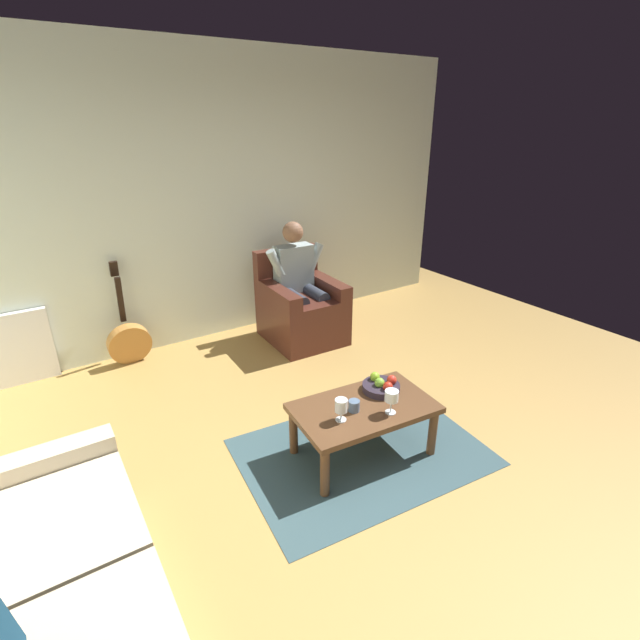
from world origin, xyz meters
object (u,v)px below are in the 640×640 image
object	(u,v)px
guitar	(129,341)
armchair	(301,309)
person_seated	(299,279)
wine_glass_far	(392,397)
wine_glass_near	(341,407)
couch	(43,636)
candle_jar	(354,406)
fruit_bowl	(382,386)
coffee_table	(364,413)

from	to	relation	value
guitar	armchair	bearing A→B (deg)	165.24
person_seated	wine_glass_far	bearing A→B (deg)	77.49
person_seated	wine_glass_near	distance (m)	2.07
couch	wine_glass_far	xyz separation A→B (m)	(-2.04, -0.31, 0.18)
armchair	wine_glass_far	bearing A→B (deg)	77.42
candle_jar	fruit_bowl	bearing A→B (deg)	-163.94
guitar	fruit_bowl	xyz separation A→B (m)	(-1.23, 2.18, 0.20)
coffee_table	couch	bearing A→B (deg)	13.70
coffee_table	candle_jar	world-z (taller)	candle_jar
fruit_bowl	candle_jar	xyz separation A→B (m)	(0.31, 0.09, -0.00)
armchair	couch	world-z (taller)	armchair
couch	wine_glass_near	xyz separation A→B (m)	(-1.72, -0.43, 0.16)
wine_glass_far	candle_jar	world-z (taller)	wine_glass_far
couch	fruit_bowl	world-z (taller)	couch
fruit_bowl	person_seated	bearing A→B (deg)	-102.88
person_seated	couch	xyz separation A→B (m)	(2.57, 2.31, -0.33)
person_seated	wine_glass_near	size ratio (longest dim) A/B	7.98
armchair	person_seated	size ratio (longest dim) A/B	0.75
coffee_table	wine_glass_far	size ratio (longest dim) A/B	6.00
couch	guitar	bearing A→B (deg)	161.85
person_seated	candle_jar	bearing A→B (deg)	71.22
armchair	candle_jar	distance (m)	1.98
coffee_table	fruit_bowl	bearing A→B (deg)	-159.90
guitar	wine_glass_near	size ratio (longest dim) A/B	6.45
coffee_table	wine_glass_near	size ratio (longest dim) A/B	6.52
wine_glass_far	wine_glass_near	bearing A→B (deg)	-19.71
couch	wine_glass_near	distance (m)	1.78
couch	wine_glass_near	world-z (taller)	couch
coffee_table	fruit_bowl	world-z (taller)	fruit_bowl
guitar	person_seated	bearing A→B (deg)	165.60
guitar	couch	bearing A→B (deg)	71.05
armchair	person_seated	bearing A→B (deg)	-90.00
armchair	guitar	world-z (taller)	guitar
wine_glass_near	wine_glass_far	bearing A→B (deg)	160.29
armchair	wine_glass_near	distance (m)	2.06
person_seated	guitar	size ratio (longest dim) A/B	1.24
guitar	candle_jar	xyz separation A→B (m)	(-0.91, 2.27, 0.20)
wine_glass_near	couch	bearing A→B (deg)	13.98
person_seated	coffee_table	world-z (taller)	person_seated
coffee_table	candle_jar	bearing A→B (deg)	5.80
coffee_table	guitar	bearing A→B (deg)	-66.02
wine_glass_near	candle_jar	world-z (taller)	wine_glass_near
wine_glass_far	armchair	bearing A→B (deg)	-104.93
wine_glass_far	fruit_bowl	bearing A→B (deg)	-118.14
person_seated	couch	size ratio (longest dim) A/B	0.71
coffee_table	guitar	distance (m)	2.47
wine_glass_near	person_seated	bearing A→B (deg)	-114.17
person_seated	wine_glass_near	xyz separation A→B (m)	(0.85, 1.89, -0.16)
armchair	person_seated	xyz separation A→B (m)	(-0.00, -0.01, 0.33)
armchair	wine_glass_near	world-z (taller)	armchair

